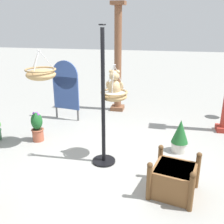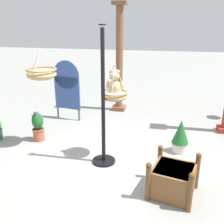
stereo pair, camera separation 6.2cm
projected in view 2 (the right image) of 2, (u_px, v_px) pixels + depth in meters
The scene contains 10 objects.
ground_plane at pixel (111, 163), 5.03m from camera, with size 40.00×40.00×0.00m, color gray.
display_pole_central at pixel (103, 123), 4.81m from camera, with size 0.44×0.44×2.53m.
hanging_basket_with_teddy at pixel (114, 95), 4.85m from camera, with size 0.51×0.51×0.67m.
teddy_bear at pixel (115, 84), 4.80m from camera, with size 0.33×0.30×0.47m.
hanging_basket_left_high at pixel (42, 74), 5.21m from camera, with size 0.61×0.61×0.59m.
greenhouse_pillar_right at pixel (119, 61), 7.54m from camera, with size 0.39×0.39×3.08m.
wooden_planter_box at pixel (173, 179), 4.07m from camera, with size 0.83×0.83×0.63m.
potted_plant_flowering_red at pixel (180, 136), 5.35m from camera, with size 0.35×0.35×0.70m.
potted_plant_small_succulent at pixel (38, 126), 5.88m from camera, with size 0.28×0.28×0.68m.
display_sign_board at pixel (67, 86), 6.99m from camera, with size 0.75×0.18×1.61m.
Camera 2 is at (0.99, -4.31, 2.59)m, focal length 42.05 mm.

